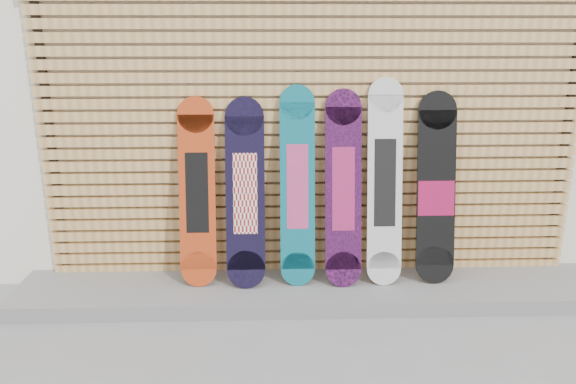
% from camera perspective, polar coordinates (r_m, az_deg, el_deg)
% --- Properties ---
extents(ground, '(80.00, 80.00, 0.00)m').
position_cam_1_polar(ground, '(3.95, 5.54, -15.05)').
color(ground, gray).
rests_on(ground, ground).
extents(building, '(12.00, 5.00, 3.60)m').
position_cam_1_polar(building, '(6.91, 6.49, 14.26)').
color(building, white).
rests_on(building, ground).
extents(concrete_step, '(4.60, 0.70, 0.12)m').
position_cam_1_polar(concrete_step, '(4.50, 2.54, -9.93)').
color(concrete_step, slate).
rests_on(concrete_step, ground).
extents(slat_wall, '(4.26, 0.08, 2.29)m').
position_cam_1_polar(slat_wall, '(4.40, 2.45, 5.32)').
color(slat_wall, tan).
rests_on(slat_wall, ground).
extents(snowboard_0, '(0.28, 0.31, 1.44)m').
position_cam_1_polar(snowboard_0, '(4.34, -9.21, -0.08)').
color(snowboard_0, '#B73913').
rests_on(snowboard_0, concrete_step).
extents(snowboard_1, '(0.30, 0.35, 1.44)m').
position_cam_1_polar(snowboard_1, '(4.29, -4.36, -0.16)').
color(snowboard_1, black).
rests_on(snowboard_1, concrete_step).
extents(snowboard_2, '(0.27, 0.31, 1.52)m').
position_cam_1_polar(snowboard_2, '(4.29, 0.97, 0.54)').
color(snowboard_2, '#0B6070').
rests_on(snowboard_2, concrete_step).
extents(snowboard_3, '(0.28, 0.35, 1.49)m').
position_cam_1_polar(snowboard_3, '(4.31, 5.64, 0.31)').
color(snowboard_3, black).
rests_on(snowboard_3, concrete_step).
extents(snowboard_4, '(0.27, 0.32, 1.58)m').
position_cam_1_polar(snowboard_4, '(4.36, 9.80, 0.92)').
color(snowboard_4, silver).
rests_on(snowboard_4, concrete_step).
extents(snowboard_5, '(0.30, 0.31, 1.48)m').
position_cam_1_polar(snowboard_5, '(4.48, 14.81, 0.21)').
color(snowboard_5, black).
rests_on(snowboard_5, concrete_step).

